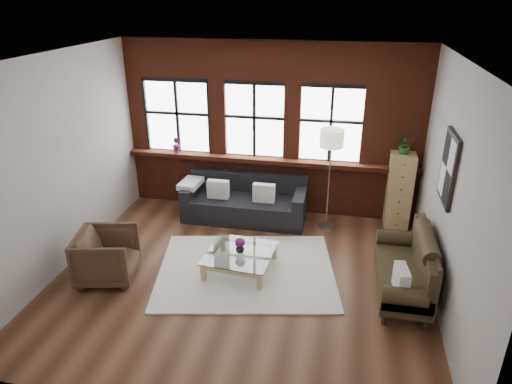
% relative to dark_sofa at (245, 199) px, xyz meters
% --- Properties ---
extents(floor, '(5.50, 5.50, 0.00)m').
position_rel_dark_sofa_xyz_m(floor, '(0.37, -1.90, -0.41)').
color(floor, '#47291A').
rests_on(floor, ground).
extents(ceiling, '(5.50, 5.50, 0.00)m').
position_rel_dark_sofa_xyz_m(ceiling, '(0.37, -1.90, 2.79)').
color(ceiling, white).
rests_on(ceiling, ground).
extents(wall_back, '(5.50, 0.00, 5.50)m').
position_rel_dark_sofa_xyz_m(wall_back, '(0.37, 0.60, 1.19)').
color(wall_back, '#ADA6A1').
rests_on(wall_back, ground).
extents(wall_front, '(5.50, 0.00, 5.50)m').
position_rel_dark_sofa_xyz_m(wall_front, '(0.37, -4.40, 1.19)').
color(wall_front, '#ADA6A1').
rests_on(wall_front, ground).
extents(wall_left, '(0.00, 5.00, 5.00)m').
position_rel_dark_sofa_xyz_m(wall_left, '(-2.38, -1.90, 1.19)').
color(wall_left, '#ADA6A1').
rests_on(wall_left, ground).
extents(wall_right, '(0.00, 5.00, 5.00)m').
position_rel_dark_sofa_xyz_m(wall_right, '(3.12, -1.90, 1.19)').
color(wall_right, '#ADA6A1').
rests_on(wall_right, ground).
extents(brick_backwall, '(5.50, 0.12, 3.20)m').
position_rel_dark_sofa_xyz_m(brick_backwall, '(0.37, 0.54, 1.19)').
color(brick_backwall, maroon).
rests_on(brick_backwall, floor).
extents(sill_ledge, '(5.50, 0.30, 0.08)m').
position_rel_dark_sofa_xyz_m(sill_ledge, '(0.37, 0.45, 0.63)').
color(sill_ledge, maroon).
rests_on(sill_ledge, brick_backwall).
extents(window_left, '(1.38, 0.10, 1.50)m').
position_rel_dark_sofa_xyz_m(window_left, '(-1.43, 0.55, 1.34)').
color(window_left, black).
rests_on(window_left, brick_backwall).
extents(window_mid, '(1.38, 0.10, 1.50)m').
position_rel_dark_sofa_xyz_m(window_mid, '(0.07, 0.55, 1.34)').
color(window_mid, black).
rests_on(window_mid, brick_backwall).
extents(window_right, '(1.38, 0.10, 1.50)m').
position_rel_dark_sofa_xyz_m(window_right, '(1.47, 0.55, 1.34)').
color(window_right, black).
rests_on(window_right, brick_backwall).
extents(wall_poster, '(0.05, 0.74, 0.94)m').
position_rel_dark_sofa_xyz_m(wall_poster, '(3.09, -1.60, 1.44)').
color(wall_poster, black).
rests_on(wall_poster, wall_right).
extents(shag_rug, '(3.02, 2.57, 0.03)m').
position_rel_dark_sofa_xyz_m(shag_rug, '(0.41, -1.74, -0.40)').
color(shag_rug, silver).
rests_on(shag_rug, floor).
extents(dark_sofa, '(2.26, 0.92, 0.82)m').
position_rel_dark_sofa_xyz_m(dark_sofa, '(0.00, 0.00, 0.00)').
color(dark_sofa, black).
rests_on(dark_sofa, floor).
extents(pillow_a, '(0.40, 0.14, 0.34)m').
position_rel_dark_sofa_xyz_m(pillow_a, '(-0.48, -0.10, 0.19)').
color(pillow_a, silver).
rests_on(pillow_a, dark_sofa).
extents(pillow_b, '(0.40, 0.14, 0.34)m').
position_rel_dark_sofa_xyz_m(pillow_b, '(0.38, -0.10, 0.19)').
color(pillow_b, silver).
rests_on(pillow_b, dark_sofa).
extents(vintage_settee, '(0.76, 1.70, 0.91)m').
position_rel_dark_sofa_xyz_m(vintage_settee, '(2.67, -1.84, 0.05)').
color(vintage_settee, '#2D2515').
rests_on(vintage_settee, floor).
extents(pillow_settee, '(0.19, 0.39, 0.34)m').
position_rel_dark_sofa_xyz_m(pillow_settee, '(2.59, -2.36, 0.16)').
color(pillow_settee, silver).
rests_on(pillow_settee, vintage_settee).
extents(armchair, '(0.99, 0.97, 0.76)m').
position_rel_dark_sofa_xyz_m(armchair, '(-1.57, -2.31, -0.03)').
color(armchair, '#402D20').
rests_on(armchair, floor).
extents(coffee_table, '(1.06, 1.06, 0.33)m').
position_rel_dark_sofa_xyz_m(coffee_table, '(0.31, -1.74, -0.25)').
color(coffee_table, tan).
rests_on(coffee_table, shag_rug).
extents(vase, '(0.14, 0.14, 0.14)m').
position_rel_dark_sofa_xyz_m(vase, '(0.31, -1.74, -0.02)').
color(vase, '#B2B2B2').
rests_on(vase, coffee_table).
extents(flowers, '(0.15, 0.15, 0.15)m').
position_rel_dark_sofa_xyz_m(flowers, '(0.31, -1.74, 0.08)').
color(flowers, '#66256C').
rests_on(flowers, vase).
extents(drawer_chest, '(0.42, 0.42, 1.38)m').
position_rel_dark_sofa_xyz_m(drawer_chest, '(2.77, 0.29, 0.28)').
color(drawer_chest, tan).
rests_on(drawer_chest, floor).
extents(potted_plant_top, '(0.32, 0.28, 0.33)m').
position_rel_dark_sofa_xyz_m(potted_plant_top, '(2.77, 0.29, 1.14)').
color(potted_plant_top, '#2D5923').
rests_on(potted_plant_top, drawer_chest).
extents(floor_lamp, '(0.40, 0.40, 1.99)m').
position_rel_dark_sofa_xyz_m(floor_lamp, '(1.52, -0.06, 0.59)').
color(floor_lamp, '#A5A5A8').
rests_on(floor_lamp, floor).
extents(sill_plant, '(0.20, 0.17, 0.32)m').
position_rel_dark_sofa_xyz_m(sill_plant, '(-1.44, 0.42, 0.83)').
color(sill_plant, '#66256C').
rests_on(sill_plant, sill_ledge).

